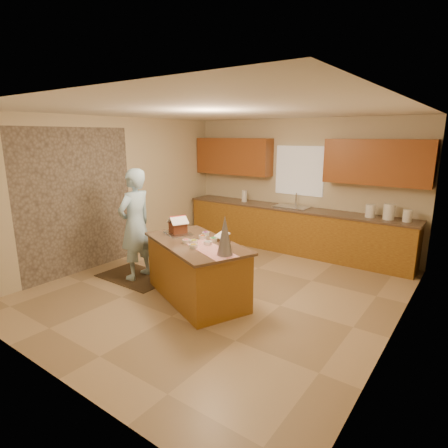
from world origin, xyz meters
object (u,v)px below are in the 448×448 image
(island_base, at_px, (196,271))
(gingerbread_house, at_px, (178,226))
(boy, at_px, (135,224))
(tinsel_tree, at_px, (225,236))

(island_base, height_order, gingerbread_house, gingerbread_house)
(island_base, height_order, boy, boy)
(island_base, distance_m, gingerbread_house, 0.78)
(tinsel_tree, xyz_separation_m, gingerbread_house, (-1.19, 0.41, -0.14))
(boy, bearing_deg, gingerbread_house, 95.33)
(island_base, distance_m, tinsel_tree, 1.03)
(tinsel_tree, height_order, gingerbread_house, tinsel_tree)
(gingerbread_house, bearing_deg, tinsel_tree, -19.10)
(gingerbread_house, bearing_deg, boy, -170.48)
(boy, relative_size, gingerbread_house, 5.32)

